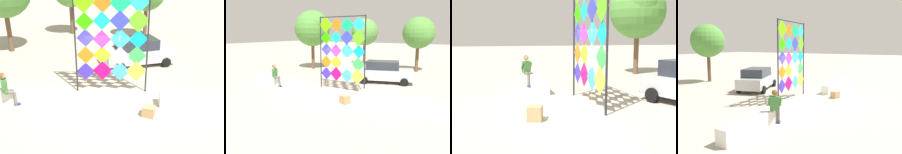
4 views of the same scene
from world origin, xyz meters
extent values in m
plane|color=#ADA393|center=(0.00, 0.00, 0.00)|extent=(120.00, 120.00, 0.00)
cube|color=silver|center=(-4.19, -0.23, 0.29)|extent=(4.72, 0.49, 0.57)
cube|color=silver|center=(4.19, -0.23, 0.29)|extent=(4.72, 0.49, 0.57)
cylinder|color=#232328|center=(-1.64, 0.91, 2.17)|extent=(0.07, 0.07, 4.34)
cylinder|color=#232328|center=(1.35, 1.01, 2.17)|extent=(0.07, 0.07, 4.34)
cube|color=#3625F7|center=(-1.24, 0.94, 0.93)|extent=(0.79, 0.04, 0.79)
cylinder|color=#D4E516|center=(-1.24, 0.95, 0.32)|extent=(0.02, 0.02, 0.42)
cube|color=#F30869|center=(-0.52, 0.96, 0.97)|extent=(0.87, 0.04, 0.87)
cube|color=#369AF4|center=(0.24, 0.96, 0.94)|extent=(0.85, 0.04, 0.85)
cylinder|color=orange|center=(0.24, 0.97, 0.38)|extent=(0.02, 0.02, 0.28)
cube|color=#B0E539|center=(0.92, 0.98, 0.96)|extent=(0.92, 0.04, 0.92)
cube|color=orange|center=(-1.22, 0.93, 1.67)|extent=(0.76, 0.04, 0.76)
cube|color=#8CD01A|center=(-0.53, 0.97, 1.67)|extent=(0.79, 0.04, 0.79)
cube|color=white|center=(0.22, 0.96, 1.65)|extent=(0.79, 0.04, 0.79)
cube|color=#31EC4B|center=(0.92, 1.01, 1.65)|extent=(0.83, 0.04, 0.83)
cube|color=#3F38F9|center=(-1.20, 0.93, 2.40)|extent=(0.76, 0.04, 0.76)
cylinder|color=yellow|center=(-1.20, 0.94, 1.90)|extent=(0.02, 0.02, 0.25)
cube|color=#E32BB5|center=(-0.53, 0.94, 2.36)|extent=(0.77, 0.04, 0.77)
cube|color=#27B2E3|center=(0.22, 0.97, 2.37)|extent=(0.87, 0.04, 0.87)
cube|color=#06B6D1|center=(0.96, 1.01, 2.36)|extent=(0.78, 0.04, 0.78)
cube|color=#2CF605|center=(-1.22, 0.92, 3.08)|extent=(0.75, 0.04, 0.75)
cube|color=#11D0C9|center=(-0.52, 0.93, 3.12)|extent=(0.74, 0.04, 0.74)
cylinder|color=red|center=(-0.52, 0.94, 2.60)|extent=(0.02, 0.02, 0.29)
cube|color=blue|center=(0.20, 0.95, 3.12)|extent=(0.83, 0.04, 0.83)
cylinder|color=yellow|center=(0.20, 0.96, 2.48)|extent=(0.02, 0.02, 0.46)
cube|color=#60D11F|center=(0.94, 0.99, 3.12)|extent=(0.93, 0.04, 0.93)
cylinder|color=#E51678|center=(0.21, 0.97, 3.14)|extent=(0.02, 0.02, 0.48)
cylinder|color=red|center=(0.95, 1.01, 3.29)|extent=(0.02, 0.02, 0.24)
cylinder|color=#666056|center=(-3.86, -0.55, 0.29)|extent=(0.11, 0.11, 0.57)
cylinder|color=#666056|center=(-4.01, -0.62, 0.60)|extent=(0.34, 0.24, 0.13)
cube|color=navy|center=(-3.81, -0.53, 0.04)|extent=(0.26, 0.19, 0.09)
cylinder|color=#666056|center=(-3.93, -0.40, 0.29)|extent=(0.11, 0.11, 0.57)
cylinder|color=#666056|center=(-4.08, -0.46, 0.60)|extent=(0.34, 0.24, 0.13)
cube|color=navy|center=(-3.88, -0.37, 0.04)|extent=(0.26, 0.19, 0.09)
cube|color=#3D7538|center=(-4.19, -0.60, 0.89)|extent=(0.32, 0.41, 0.52)
sphere|color=#A37556|center=(-4.19, -0.60, 1.29)|extent=(0.22, 0.22, 0.22)
sphere|color=brown|center=(-4.21, -0.61, 1.31)|extent=(0.22, 0.22, 0.22)
cylinder|color=#3D7538|center=(-4.08, -0.80, 0.94)|extent=(0.19, 0.14, 0.31)
cylinder|color=#3D7538|center=(-4.26, -0.39, 0.94)|extent=(0.19, 0.14, 0.31)
cylinder|color=black|center=(0.20, 3.22, 0.26)|extent=(0.55, 0.36, 0.51)
cube|color=tan|center=(1.35, -1.06, 0.20)|extent=(0.52, 0.50, 0.40)
cylinder|color=brown|center=(-6.87, 6.37, 1.39)|extent=(0.30, 0.30, 2.79)
sphere|color=#4C8938|center=(-6.87, 6.37, 3.78)|extent=(3.30, 3.30, 3.30)
sphere|color=#4C8938|center=(-6.30, 6.25, 4.14)|extent=(2.20, 2.20, 2.20)
camera|label=1|loc=(0.47, -9.59, 5.24)|focal=42.55mm
camera|label=2|loc=(6.89, -9.94, 3.41)|focal=35.77mm
camera|label=3|loc=(8.88, -2.18, 2.27)|focal=46.05mm
camera|label=4|loc=(-11.06, -5.26, 3.08)|focal=36.41mm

